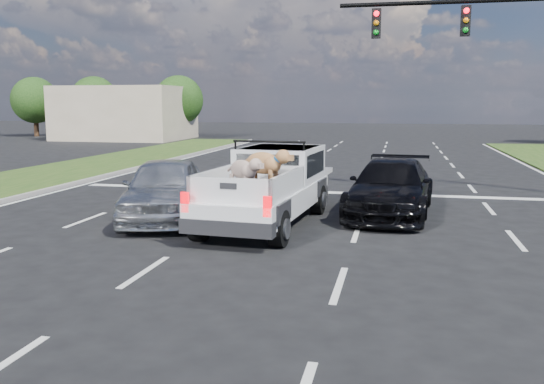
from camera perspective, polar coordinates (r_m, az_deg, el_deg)
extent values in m
plane|color=black|center=(10.11, -3.35, -8.51)|extent=(160.00, 160.00, 0.00)
cube|color=silver|center=(17.46, -14.67, -1.40)|extent=(0.12, 60.00, 0.01)
cube|color=silver|center=(16.19, -3.56, -1.91)|extent=(0.12, 60.00, 0.01)
cube|color=silver|center=(15.60, 8.91, -2.41)|extent=(0.12, 60.00, 0.01)
cube|color=silver|center=(15.80, 21.70, -2.79)|extent=(0.12, 60.00, 0.01)
cube|color=silver|center=(19.33, -24.09, -0.92)|extent=(0.15, 60.00, 0.01)
cube|color=silver|center=(19.70, 4.56, -0.01)|extent=(17.00, 0.45, 0.01)
cube|color=gray|center=(19.47, -24.69, -0.70)|extent=(0.15, 60.00, 0.14)
cylinder|color=black|center=(20.20, 20.19, 17.36)|extent=(9.00, 0.14, 0.14)
cube|color=black|center=(20.05, 18.63, 15.77)|extent=(0.30, 0.18, 0.95)
sphere|color=#FF0718|center=(19.99, 18.71, 16.66)|extent=(0.18, 0.18, 0.18)
cube|color=black|center=(19.98, 10.30, 16.10)|extent=(0.30, 0.18, 0.95)
sphere|color=#FF0718|center=(19.91, 10.31, 17.00)|extent=(0.18, 0.18, 0.18)
cube|color=#BDAB90|center=(50.64, -14.28, 7.59)|extent=(10.00, 8.00, 4.40)
cylinder|color=#332114|center=(57.49, -22.33, 6.19)|extent=(0.44, 0.44, 2.16)
sphere|color=#14330D|center=(57.46, -22.46, 8.40)|extent=(4.20, 4.20, 4.20)
cylinder|color=#332114|center=(54.31, -17.08, 6.35)|extent=(0.44, 0.44, 2.16)
sphere|color=#14330D|center=(54.28, -17.19, 8.69)|extent=(4.20, 4.20, 4.20)
cylinder|color=#332114|center=(50.87, -9.15, 6.49)|extent=(0.44, 0.44, 2.16)
sphere|color=#14330D|center=(50.83, -9.22, 8.99)|extent=(4.20, 4.20, 4.20)
cylinder|color=black|center=(12.74, -7.19, -3.09)|extent=(0.35, 0.81, 0.79)
cylinder|color=black|center=(12.13, 0.70, -3.63)|extent=(0.35, 0.81, 0.79)
cylinder|color=black|center=(16.29, -1.67, -0.44)|extent=(0.35, 0.81, 0.79)
cylinder|color=black|center=(15.81, 4.58, -0.74)|extent=(0.35, 0.81, 0.79)
cube|color=silver|center=(14.20, -0.60, -0.60)|extent=(2.40, 5.67, 0.54)
cube|color=silver|center=(15.34, 0.85, 2.81)|extent=(2.10, 2.54, 0.90)
cube|color=black|center=(14.21, -0.46, 2.46)|extent=(1.62, 0.15, 0.65)
cylinder|color=black|center=(14.29, -0.30, 5.02)|extent=(1.88, 0.20, 0.05)
cube|color=black|center=(13.01, -2.22, -0.40)|extent=(2.06, 2.80, 0.06)
cube|color=silver|center=(13.28, -5.85, 1.07)|extent=(0.29, 2.66, 0.54)
cube|color=silver|center=(12.71, 1.56, 0.76)|extent=(0.29, 2.66, 0.54)
cube|color=silver|center=(11.77, -4.27, 0.10)|extent=(1.86, 0.23, 0.54)
cube|color=red|center=(11.95, -8.61, -1.01)|extent=(0.17, 0.08, 0.42)
cube|color=red|center=(11.31, -0.46, -1.46)|extent=(0.17, 0.08, 0.42)
cube|color=black|center=(11.76, -4.49, -3.53)|extent=(2.02, 0.47, 0.31)
imported|color=silver|center=(15.18, -10.58, 0.32)|extent=(3.07, 5.09, 1.62)
imported|color=black|center=(15.91, 11.71, 0.43)|extent=(2.55, 5.30, 1.49)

